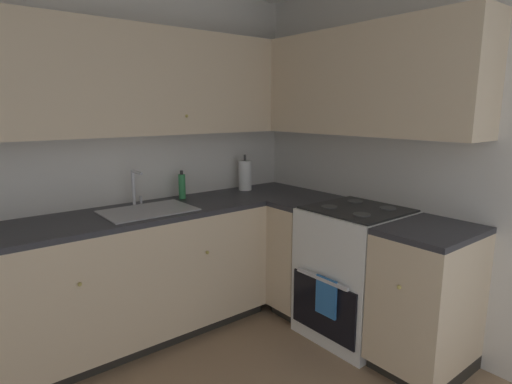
% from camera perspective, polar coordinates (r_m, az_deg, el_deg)
% --- Properties ---
extents(wall_back, '(4.09, 0.05, 2.49)m').
position_cam_1_polar(wall_back, '(3.02, -27.65, 3.40)').
color(wall_back, silver).
rests_on(wall_back, ground_plane).
extents(wall_right, '(0.05, 3.17, 2.49)m').
position_cam_1_polar(wall_right, '(2.95, 23.00, 3.63)').
color(wall_right, silver).
rests_on(wall_right, ground_plane).
extents(lower_cabinets_back, '(1.90, 0.62, 0.88)m').
position_cam_1_polar(lower_cabinets_back, '(3.04, -16.64, -11.42)').
color(lower_cabinets_back, beige).
rests_on(lower_cabinets_back, ground_plane).
extents(countertop_back, '(3.11, 0.60, 0.03)m').
position_cam_1_polar(countertop_back, '(2.89, -17.17, -3.13)').
color(countertop_back, '#2D2D33').
rests_on(countertop_back, lower_cabinets_back).
extents(lower_cabinets_right, '(0.62, 1.38, 0.88)m').
position_cam_1_polar(lower_cabinets_right, '(2.98, 15.82, -11.87)').
color(lower_cabinets_right, beige).
rests_on(lower_cabinets_right, ground_plane).
extents(countertop_right, '(0.60, 1.38, 0.03)m').
position_cam_1_polar(countertop_right, '(2.83, 16.28, -3.40)').
color(countertop_right, '#2D2D33').
rests_on(countertop_right, lower_cabinets_right).
extents(oven_range, '(0.68, 0.62, 1.06)m').
position_cam_1_polar(oven_range, '(3.07, 13.39, -10.56)').
color(oven_range, white).
rests_on(oven_range, ground_plane).
extents(upper_cabinets_back, '(2.79, 0.34, 0.71)m').
position_cam_1_polar(upper_cabinets_back, '(2.89, -22.30, 14.03)').
color(upper_cabinets_back, beige).
extents(upper_cabinets_right, '(0.32, 1.93, 0.71)m').
position_cam_1_polar(upper_cabinets_right, '(3.10, 12.46, 14.35)').
color(upper_cabinets_right, beige).
extents(sink, '(0.59, 0.40, 0.10)m').
position_cam_1_polar(sink, '(2.92, -14.50, -3.30)').
color(sink, '#B7B7BC').
rests_on(sink, countertop_back).
extents(faucet, '(0.07, 0.16, 0.26)m').
position_cam_1_polar(faucet, '(3.07, -16.22, 0.96)').
color(faucet, silver).
rests_on(faucet, countertop_back).
extents(soap_bottle, '(0.05, 0.05, 0.22)m').
position_cam_1_polar(soap_bottle, '(3.24, -10.09, 0.79)').
color(soap_bottle, '#338C4C').
rests_on(soap_bottle, countertop_back).
extents(paper_towel_roll, '(0.11, 0.11, 0.31)m').
position_cam_1_polar(paper_towel_roll, '(3.53, -1.51, 2.31)').
color(paper_towel_roll, white).
rests_on(paper_towel_roll, countertop_back).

